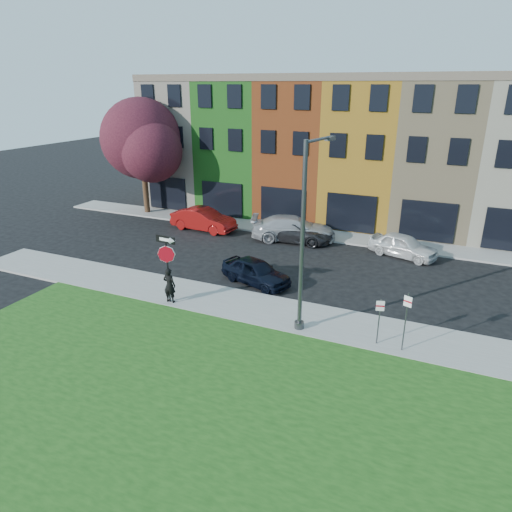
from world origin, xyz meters
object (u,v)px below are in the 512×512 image
at_px(street_lamp, 305,239).
at_px(stop_sign, 167,256).
at_px(sedan_near, 256,271).
at_px(man, 169,285).

bearing_deg(street_lamp, stop_sign, -167.64).
bearing_deg(street_lamp, sedan_near, 145.68).
bearing_deg(sedan_near, stop_sign, 162.79).
bearing_deg(sedan_near, street_lamp, -115.42).
height_order(sedan_near, street_lamp, street_lamp).
height_order(stop_sign, man, stop_sign).
height_order(man, street_lamp, street_lamp).
bearing_deg(stop_sign, street_lamp, 7.02).
height_order(stop_sign, sedan_near, stop_sign).
xyz_separation_m(stop_sign, street_lamp, (6.45, 0.33, 1.59)).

